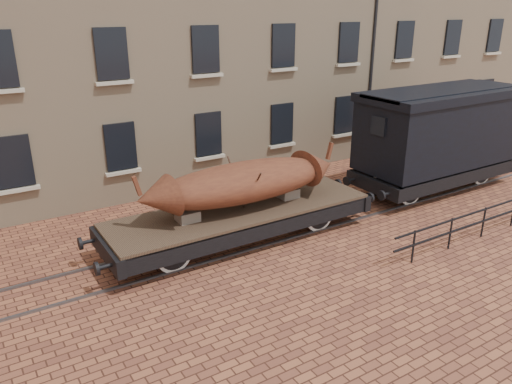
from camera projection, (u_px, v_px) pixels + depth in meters
ground at (253, 237)px, 15.84m from camera, size 90.00×90.00×0.00m
warehouse_cream at (194, 4)px, 22.82m from camera, size 40.00×10.19×14.00m
rail_track at (253, 236)px, 15.83m from camera, size 30.00×1.52×0.06m
flatcar_wagon at (241, 215)px, 15.31m from camera, size 9.35×2.54×1.41m
iron_boat at (244, 182)px, 15.00m from camera, size 6.78×1.97×1.61m
goods_van at (440, 128)px, 19.17m from camera, size 7.71×2.81×3.99m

